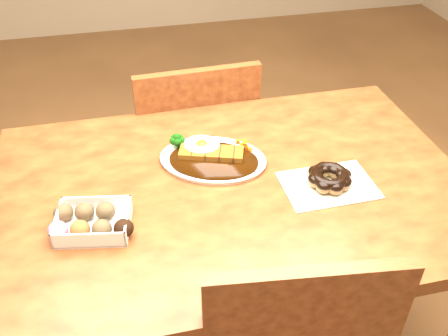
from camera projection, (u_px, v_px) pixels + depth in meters
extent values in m
cube|color=#532210|center=(232.00, 190.00, 1.28)|extent=(1.20, 0.80, 0.04)
cylinder|color=#532210|center=(50.00, 236.00, 1.67)|extent=(0.06, 0.06, 0.71)
cylinder|color=#532210|center=(349.00, 189.00, 1.86)|extent=(0.06, 0.06, 0.71)
cube|color=#532210|center=(190.00, 153.00, 1.92)|extent=(0.44, 0.44, 0.04)
cylinder|color=#532210|center=(222.00, 167.00, 2.22)|extent=(0.04, 0.04, 0.41)
cylinder|color=#532210|center=(146.00, 179.00, 2.15)|extent=(0.04, 0.04, 0.41)
cylinder|color=#532210|center=(244.00, 217.00, 1.96)|extent=(0.04, 0.04, 0.41)
cylinder|color=#532210|center=(158.00, 233.00, 1.89)|extent=(0.04, 0.04, 0.41)
cube|color=#532210|center=(200.00, 126.00, 1.63)|extent=(0.40, 0.05, 0.40)
ellipsoid|color=white|center=(213.00, 160.00, 1.34)|extent=(0.34, 0.29, 0.01)
ellipsoid|color=black|center=(214.00, 161.00, 1.32)|extent=(0.28, 0.24, 0.01)
cube|color=#6B380C|center=(211.00, 153.00, 1.33)|extent=(0.18, 0.11, 0.02)
ellipsoid|color=white|center=(202.00, 144.00, 1.34)|extent=(0.12, 0.11, 0.01)
ellipsoid|color=#FFB214|center=(202.00, 144.00, 1.34)|extent=(0.03, 0.03, 0.02)
cube|color=white|center=(93.00, 221.00, 1.12)|extent=(0.18, 0.15, 0.04)
ellipsoid|color=pink|center=(58.00, 230.00, 1.10)|extent=(0.04, 0.04, 0.04)
ellipsoid|color=brown|center=(80.00, 230.00, 1.10)|extent=(0.04, 0.04, 0.04)
ellipsoid|color=black|center=(102.00, 229.00, 1.10)|extent=(0.04, 0.04, 0.04)
ellipsoid|color=black|center=(124.00, 228.00, 1.10)|extent=(0.04, 0.04, 0.04)
ellipsoid|color=black|center=(63.00, 213.00, 1.14)|extent=(0.04, 0.04, 0.04)
ellipsoid|color=black|center=(84.00, 212.00, 1.14)|extent=(0.04, 0.04, 0.04)
ellipsoid|color=black|center=(105.00, 211.00, 1.15)|extent=(0.04, 0.04, 0.04)
cube|color=silver|center=(328.00, 185.00, 1.26)|extent=(0.23, 0.16, 0.00)
torus|color=olive|center=(329.00, 179.00, 1.25)|extent=(0.11, 0.11, 0.04)
torus|color=black|center=(330.00, 176.00, 1.24)|extent=(0.10, 0.10, 0.03)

